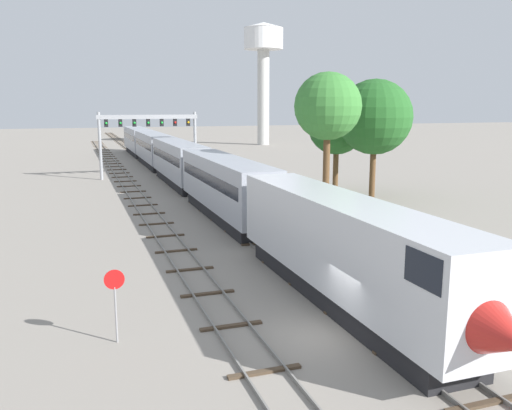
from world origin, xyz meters
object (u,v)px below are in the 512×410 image
(signal_gantry, at_px, (148,129))
(water_tower, at_px, (263,52))
(trackside_tree_mid, at_px, (337,126))
(trackside_tree_right, at_px, (328,107))
(trackside_tree_left, at_px, (375,117))
(stop_sign, at_px, (115,296))
(passenger_train, at_px, (178,161))

(signal_gantry, xyz_separation_m, water_tower, (31.78, 47.26, 14.22))
(water_tower, xyz_separation_m, trackside_tree_mid, (-15.21, -64.47, -13.38))
(water_tower, relative_size, trackside_tree_right, 2.29)
(trackside_tree_right, bearing_deg, trackside_tree_left, 33.67)
(trackside_tree_left, bearing_deg, water_tower, 78.83)
(water_tower, bearing_deg, stop_sign, -112.85)
(water_tower, height_order, trackside_tree_right, water_tower)
(water_tower, distance_m, trackside_tree_mid, 67.58)
(stop_sign, bearing_deg, trackside_tree_right, 47.01)
(signal_gantry, height_order, trackside_tree_mid, trackside_tree_mid)
(trackside_tree_left, xyz_separation_m, trackside_tree_mid, (-1.58, 4.56, -0.94))
(passenger_train, distance_m, water_tower, 63.97)
(trackside_tree_left, distance_m, trackside_tree_mid, 4.92)
(signal_gantry, height_order, water_tower, water_tower)
(passenger_train, bearing_deg, water_tower, 61.31)
(trackside_tree_left, height_order, trackside_tree_right, trackside_tree_right)
(trackside_tree_left, bearing_deg, trackside_tree_right, -146.33)
(stop_sign, xyz_separation_m, trackside_tree_left, (25.90, 24.79, 5.84))
(passenger_train, height_order, signal_gantry, signal_gantry)
(trackside_tree_mid, bearing_deg, trackside_tree_right, -121.43)
(water_tower, distance_m, trackside_tree_right, 77.71)
(trackside_tree_left, relative_size, trackside_tree_mid, 1.16)
(trackside_tree_left, bearing_deg, stop_sign, -136.25)
(trackside_tree_left, relative_size, trackside_tree_right, 0.98)
(stop_sign, bearing_deg, trackside_tree_mid, 50.36)
(trackside_tree_right, bearing_deg, trackside_tree_mid, 58.57)
(stop_sign, height_order, trackside_tree_mid, trackside_tree_mid)
(passenger_train, relative_size, stop_sign, 33.58)
(passenger_train, height_order, stop_sign, passenger_train)
(trackside_tree_left, height_order, trackside_tree_mid, trackside_tree_left)
(signal_gantry, height_order, stop_sign, signal_gantry)
(stop_sign, distance_m, trackside_tree_mid, 38.43)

